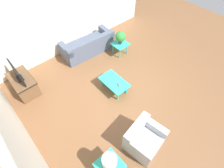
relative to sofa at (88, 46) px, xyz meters
name	(u,v)px	position (x,y,z in m)	size (l,w,h in m)	color
ground_plane	(124,91)	(-2.33, 0.32, -0.29)	(14.00, 14.00, 0.00)	brown
wall_back	(15,131)	(-2.33, 3.38, 1.06)	(7.20, 0.12, 2.70)	silver
wall_right	(66,16)	(0.73, 0.32, 1.06)	(0.12, 7.20, 2.70)	silver
sofa	(88,46)	(0.00, 0.00, 0.00)	(0.97, 2.06, 0.75)	#4C566B
armchair	(143,139)	(-3.92, 1.17, 0.02)	(0.90, 0.98, 0.76)	#A8ADB2
coffee_table	(114,82)	(-2.07, 0.51, 0.05)	(0.96, 0.57, 0.39)	#2DB79E
side_table_plant	(120,45)	(-0.87, -0.87, 0.12)	(0.56, 0.56, 0.47)	#2DB79E
side_table_lamp	(110,166)	(-3.86, 2.24, 0.12)	(0.56, 0.56, 0.47)	#2DB79E
tv_stand_chest	(24,84)	(-0.18, 2.68, 0.01)	(1.05, 0.61, 0.57)	brown
television	(17,73)	(-0.18, 2.69, 0.54)	(0.91, 0.16, 0.53)	black
potted_plant	(120,37)	(-0.87, -0.87, 0.47)	(0.39, 0.39, 0.50)	#333338
table_lamp	(110,161)	(-3.86, 2.24, 0.48)	(0.32, 0.32, 0.44)	#333333
remote_control	(118,85)	(-2.26, 0.50, 0.11)	(0.16, 0.11, 0.02)	#4C4C51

